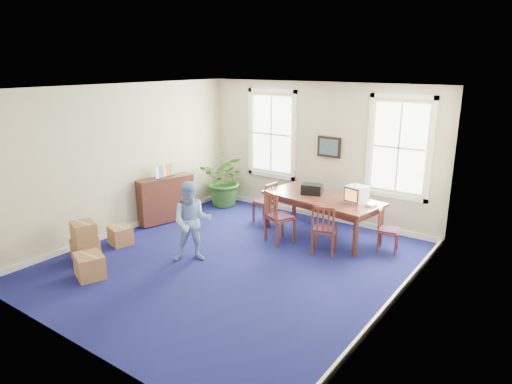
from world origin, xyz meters
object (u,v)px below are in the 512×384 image
Objects in this scene: crt_tv at (357,194)px; credenza at (166,200)px; chair_near_left at (280,217)px; cardboard_boxes at (96,241)px; conference_table at (322,216)px; man at (192,222)px; potted_plant at (226,180)px.

credenza is at bearing -147.94° from crt_tv.
cardboard_boxes is (-2.31, -2.81, -0.16)m from chair_near_left.
man reaches higher than conference_table.
chair_near_left is 0.83× the size of credenza.
credenza is at bearing 32.64° from chair_near_left.
cardboard_boxes is at bearing -118.66° from conference_table.
man reaches higher than chair_near_left.
conference_table is at bearing -98.10° from chair_near_left.
man is at bearing -16.66° from credenza.
cardboard_boxes is (-3.57, -3.72, -0.64)m from crt_tv.
crt_tv is 3.38m from man.
cardboard_boxes is at bearing -61.90° from credenza.
conference_table is 0.96m from crt_tv.
chair_near_left is (-0.52, -0.86, 0.12)m from conference_table.
man is at bearing 87.36° from chair_near_left.
man is 3.45m from potted_plant.
conference_table is at bearing 52.38° from cardboard_boxes.
potted_plant is 4.11m from cardboard_boxes.
chair_near_left is at bearing 24.72° from credenza.
man is (-2.09, -2.65, -0.26)m from crt_tv.
man is 2.39m from credenza.
crt_tv is at bearing 33.84° from credenza.
chair_near_left is at bearing -130.81° from crt_tv.
man is at bearing -108.41° from conference_table.
crt_tv reaches higher than credenza.
credenza is 0.97× the size of cardboard_boxes.
chair_near_left is (-1.26, -0.92, -0.48)m from crt_tv.
potted_plant is (-1.66, 3.03, -0.08)m from man.
credenza is at bearing -101.49° from potted_plant.
man is 1.12× the size of cardboard_boxes.
conference_table is 1.01m from chair_near_left.
potted_plant is at bearing 93.46° from credenza.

